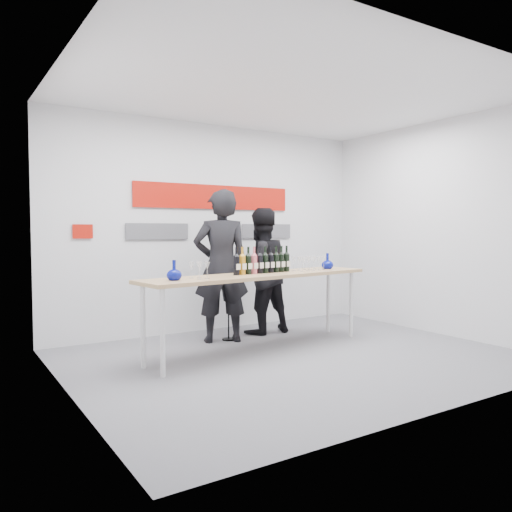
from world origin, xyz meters
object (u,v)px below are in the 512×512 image
Objects in this scene: presenter_left at (221,266)px; presenter_right at (260,271)px; mic_stand at (229,306)px; tasting_table at (260,280)px.

presenter_left is 0.76m from presenter_right.
presenter_left is at bearing -164.18° from mic_stand.
tasting_table is at bearing -83.87° from mic_stand.
tasting_table is 1.03m from presenter_right.
presenter_right reaches higher than tasting_table.
presenter_right reaches higher than mic_stand.
presenter_left is (-0.17, 0.68, 0.13)m from tasting_table.
tasting_table is 0.72m from presenter_left.
presenter_right is 1.18× the size of mic_stand.
mic_stand is (-0.60, -0.15, -0.43)m from presenter_right.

